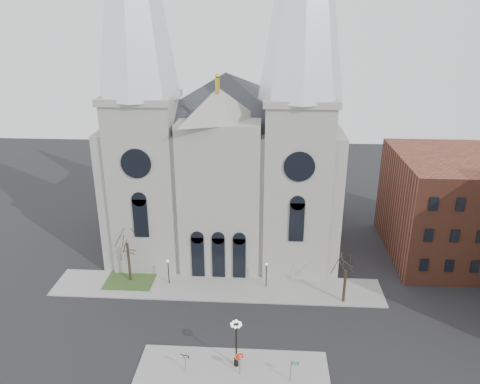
# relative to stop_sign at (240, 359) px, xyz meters

# --- Properties ---
(ground) EXTENTS (160.00, 160.00, 0.00)m
(ground) POSITION_rel_stop_sign_xyz_m (-3.70, 3.47, -1.89)
(ground) COLOR black
(ground) RESTS_ON ground
(sidewalk_far) EXTENTS (40.00, 6.00, 0.14)m
(sidewalk_far) POSITION_rel_stop_sign_xyz_m (-3.70, 14.47, -1.82)
(sidewalk_far) COLOR gray
(sidewalk_far) RESTS_ON ground
(grass_patch) EXTENTS (6.00, 5.00, 0.18)m
(grass_patch) POSITION_rel_stop_sign_xyz_m (-14.70, 15.47, -1.80)
(grass_patch) COLOR #324A1F
(grass_patch) RESTS_ON ground
(cathedral) EXTENTS (33.00, 26.66, 54.00)m
(cathedral) POSITION_rel_stop_sign_xyz_m (-3.70, 26.33, 16.59)
(cathedral) COLOR #9B9890
(cathedral) RESTS_ON ground
(bg_building_brick) EXTENTS (14.00, 18.00, 14.00)m
(bg_building_brick) POSITION_rel_stop_sign_xyz_m (26.30, 25.47, 5.11)
(bg_building_brick) COLOR brown
(bg_building_brick) RESTS_ON ground
(tree_left) EXTENTS (3.20, 3.20, 7.50)m
(tree_left) POSITION_rel_stop_sign_xyz_m (-14.70, 15.47, 3.70)
(tree_left) COLOR black
(tree_left) RESTS_ON ground
(tree_right) EXTENTS (3.20, 3.20, 6.00)m
(tree_right) POSITION_rel_stop_sign_xyz_m (11.30, 12.47, 2.58)
(tree_right) COLOR black
(tree_right) RESTS_ON ground
(ped_lamp_left) EXTENTS (0.32, 0.32, 3.26)m
(ped_lamp_left) POSITION_rel_stop_sign_xyz_m (-9.70, 14.97, 0.44)
(ped_lamp_left) COLOR black
(ped_lamp_left) RESTS_ON sidewalk_far
(ped_lamp_right) EXTENTS (0.32, 0.32, 3.26)m
(ped_lamp_right) POSITION_rel_stop_sign_xyz_m (2.30, 14.97, 0.44)
(ped_lamp_right) COLOR black
(ped_lamp_right) RESTS_ON sidewalk_far
(stop_sign) EXTENTS (0.88, 0.13, 2.45)m
(stop_sign) POSITION_rel_stop_sign_xyz_m (0.00, 0.00, 0.00)
(stop_sign) COLOR slate
(stop_sign) RESTS_ON sidewalk_near
(globe_lamp) EXTENTS (1.24, 1.24, 5.20)m
(globe_lamp) POSITION_rel_stop_sign_xyz_m (-0.39, 1.08, 1.52)
(globe_lamp) COLOR black
(globe_lamp) RESTS_ON sidewalk_near
(one_way_sign) EXTENTS (0.83, 0.24, 1.93)m
(one_way_sign) POSITION_rel_stop_sign_xyz_m (-5.09, 0.07, -0.42)
(one_way_sign) COLOR slate
(one_way_sign) RESTS_ON sidewalk_near
(street_name_sign) EXTENTS (0.74, 0.09, 2.29)m
(street_name_sign) POSITION_rel_stop_sign_xyz_m (4.74, -0.64, -0.40)
(street_name_sign) COLOR slate
(street_name_sign) RESTS_ON sidewalk_near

